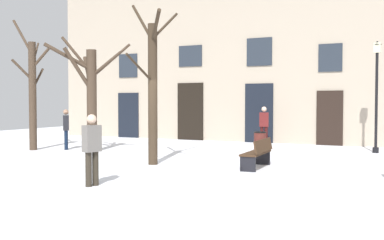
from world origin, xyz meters
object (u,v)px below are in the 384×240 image
at_px(tree_center, 90,92).
at_px(person_strolling, 66,128).
at_px(litter_bin, 260,145).
at_px(streetlamp, 377,85).
at_px(tree_near_facade, 32,91).
at_px(bench_far_corner, 258,153).
at_px(person_near_bench, 264,124).
at_px(tree_left_of_center, 153,87).
at_px(person_crossing_plaza, 92,147).

bearing_deg(tree_center, person_strolling, 170.19).
height_order(litter_bin, person_strolling, person_strolling).
relative_size(streetlamp, litter_bin, 4.67).
height_order(tree_near_facade, bench_far_corner, tree_near_facade).
height_order(tree_near_facade, litter_bin, tree_near_facade).
bearing_deg(tree_center, litter_bin, 8.10).
distance_m(streetlamp, person_near_bench, 4.92).
bearing_deg(tree_center, bench_far_corner, -11.51).
height_order(tree_left_of_center, person_strolling, tree_left_of_center).
height_order(bench_far_corner, person_strolling, person_strolling).
xyz_separation_m(tree_center, litter_bin, (6.25, 0.89, -1.77)).
bearing_deg(person_near_bench, tree_left_of_center, 67.02).
height_order(tree_center, person_crossing_plaza, tree_center).
distance_m(streetlamp, bench_far_corner, 6.53).
bearing_deg(person_crossing_plaza, litter_bin, -178.61).
bearing_deg(bench_far_corner, person_crossing_plaza, -31.84).
bearing_deg(tree_near_facade, tree_left_of_center, -14.15).
relative_size(tree_left_of_center, person_crossing_plaza, 3.08).
distance_m(tree_near_facade, streetlamp, 12.85).
xyz_separation_m(streetlamp, person_near_bench, (-4.53, 1.12, -1.56)).
height_order(tree_center, tree_near_facade, tree_near_facade).
distance_m(tree_center, person_strolling, 1.92).
height_order(tree_center, person_strolling, tree_center).
height_order(tree_center, streetlamp, tree_center).
xyz_separation_m(tree_center, person_crossing_plaza, (4.47, -5.64, -1.34)).
height_order(person_strolling, person_crossing_plaza, person_crossing_plaza).
distance_m(tree_center, tree_near_facade, 2.44).
height_order(tree_left_of_center, litter_bin, tree_left_of_center).
bearing_deg(streetlamp, person_near_bench, 166.17).
distance_m(streetlamp, litter_bin, 5.11).
relative_size(litter_bin, person_crossing_plaza, 0.55).
height_order(litter_bin, bench_far_corner, litter_bin).
distance_m(bench_far_corner, person_crossing_plaza, 4.91).
bearing_deg(person_near_bench, person_crossing_plaza, 73.08).
xyz_separation_m(tree_left_of_center, person_strolling, (-5.22, 2.25, -1.45)).
relative_size(tree_near_facade, litter_bin, 5.84).
xyz_separation_m(person_near_bench, person_crossing_plaza, (-0.58, -10.95, -0.04)).
distance_m(tree_center, tree_left_of_center, 4.37).
height_order(bench_far_corner, person_crossing_plaza, person_crossing_plaza).
height_order(tree_left_of_center, person_near_bench, tree_left_of_center).
bearing_deg(litter_bin, streetlamp, 44.74).
relative_size(tree_left_of_center, person_strolling, 3.12).
bearing_deg(person_strolling, person_crossing_plaza, -176.47).
distance_m(tree_left_of_center, streetlamp, 8.43).
bearing_deg(litter_bin, tree_left_of_center, -129.27).
height_order(tree_center, tree_left_of_center, tree_left_of_center).
distance_m(person_strolling, person_crossing_plaza, 8.27).
height_order(tree_left_of_center, person_crossing_plaza, tree_left_of_center).
relative_size(tree_near_facade, person_near_bench, 3.07).
xyz_separation_m(tree_near_facade, person_crossing_plaza, (6.87, -5.21, -1.41)).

